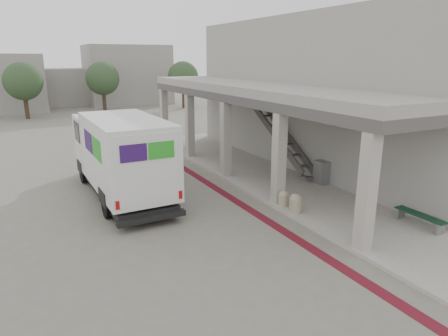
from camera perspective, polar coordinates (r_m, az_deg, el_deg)
ground at (r=13.12m, az=1.27°, el=-7.55°), size 120.00×120.00×0.00m
bike_lane_stripe at (r=15.20m, az=0.95°, el=-4.24°), size 0.35×40.00×0.01m
sidewalk at (r=15.30m, az=14.56°, el=-4.40°), size 4.40×28.00×0.12m
transit_building at (r=19.76m, az=12.67°, el=10.08°), size 7.60×17.00×7.00m
distant_backdrop at (r=46.62m, az=-24.29°, el=11.16°), size 28.00×10.00×6.50m
tree_left at (r=38.63m, az=-26.77°, el=10.97°), size 3.20×3.20×4.80m
tree_mid at (r=41.37m, az=-16.96°, el=12.12°), size 3.20×3.20×4.80m
tree_right at (r=42.67m, az=-5.85°, el=12.78°), size 3.20×3.20×4.80m
fedex_truck at (r=15.47m, az=-14.60°, el=1.98°), size 2.40×7.32×3.11m
bench at (r=13.72m, az=26.20°, el=-6.38°), size 0.37×1.65×0.39m
bollard_near at (r=13.63m, az=10.17°, el=-4.92°), size 0.42×0.42×0.64m
bollard_far at (r=14.15m, az=8.49°, el=-4.25°), size 0.37×0.37×0.55m
utility_cabinet at (r=16.86m, az=13.77°, el=-0.59°), size 0.44×0.58×0.95m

